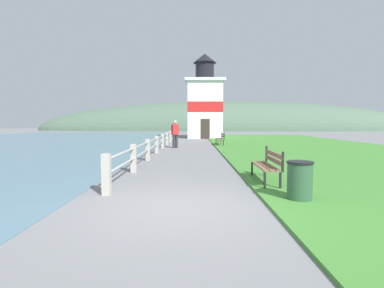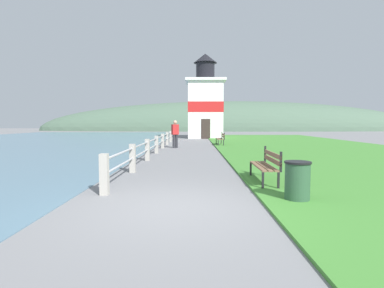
{
  "view_description": "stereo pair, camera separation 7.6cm",
  "coord_description": "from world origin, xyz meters",
  "px_view_note": "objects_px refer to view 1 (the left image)",
  "views": [
    {
      "loc": [
        0.31,
        -5.64,
        1.63
      ],
      "look_at": [
        0.21,
        12.92,
        0.3
      ],
      "focal_mm": 28.0,
      "sensor_mm": 36.0,
      "label": 1
    },
    {
      "loc": [
        0.39,
        -5.64,
        1.63
      ],
      "look_at": [
        0.21,
        12.92,
        0.3
      ],
      "focal_mm": 28.0,
      "sensor_mm": 36.0,
      "label": 2
    }
  ],
  "objects_px": {
    "park_bench_midway": "(221,138)",
    "trash_bin": "(300,182)",
    "lighthouse": "(205,104)",
    "person_strolling": "(175,133)",
    "park_bench_near": "(268,163)"
  },
  "relations": [
    {
      "from": "park_bench_midway",
      "to": "person_strolling",
      "type": "bearing_deg",
      "value": 34.59
    },
    {
      "from": "person_strolling",
      "to": "lighthouse",
      "type": "bearing_deg",
      "value": -39.42
    },
    {
      "from": "lighthouse",
      "to": "person_strolling",
      "type": "bearing_deg",
      "value": -100.58
    },
    {
      "from": "park_bench_midway",
      "to": "trash_bin",
      "type": "relative_size",
      "value": 2.05
    },
    {
      "from": "park_bench_near",
      "to": "person_strolling",
      "type": "height_order",
      "value": "person_strolling"
    },
    {
      "from": "park_bench_midway",
      "to": "park_bench_near",
      "type": "bearing_deg",
      "value": 89.55
    },
    {
      "from": "park_bench_midway",
      "to": "trash_bin",
      "type": "bearing_deg",
      "value": 90.19
    },
    {
      "from": "park_bench_midway",
      "to": "trash_bin",
      "type": "distance_m",
      "value": 15.35
    },
    {
      "from": "lighthouse",
      "to": "person_strolling",
      "type": "relative_size",
      "value": 4.97
    },
    {
      "from": "lighthouse",
      "to": "person_strolling",
      "type": "xyz_separation_m",
      "value": [
        -2.35,
        -12.6,
        -2.68
      ]
    },
    {
      "from": "person_strolling",
      "to": "park_bench_near",
      "type": "bearing_deg",
      "value": 167.02
    },
    {
      "from": "park_bench_near",
      "to": "park_bench_midway",
      "type": "bearing_deg",
      "value": -88.7
    },
    {
      "from": "trash_bin",
      "to": "park_bench_near",
      "type": "bearing_deg",
      "value": 95.4
    },
    {
      "from": "park_bench_near",
      "to": "park_bench_midway",
      "type": "height_order",
      "value": "same"
    },
    {
      "from": "person_strolling",
      "to": "trash_bin",
      "type": "relative_size",
      "value": 2.11
    }
  ]
}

